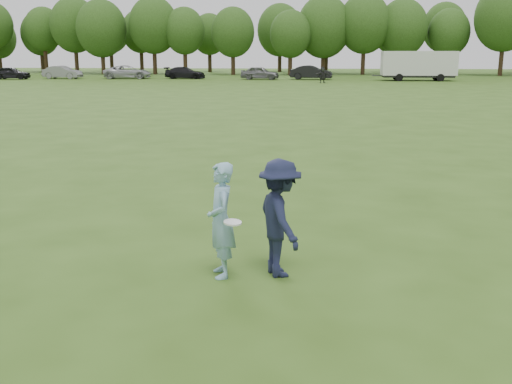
{
  "coord_description": "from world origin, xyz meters",
  "views": [
    {
      "loc": [
        0.72,
        -9.19,
        3.46
      ],
      "look_at": [
        -0.11,
        0.61,
        1.1
      ],
      "focal_mm": 42.0,
      "sensor_mm": 36.0,
      "label": 1
    }
  ],
  "objects_px": {
    "car_d": "(185,73)",
    "car_b": "(62,72)",
    "car_a": "(11,73)",
    "car_c": "(128,72)",
    "cargo_trailer": "(419,64)",
    "thrower": "(221,220)",
    "defender": "(280,218)",
    "car_e": "(260,73)",
    "player_far_d": "(323,75)",
    "car_f": "(311,73)"
  },
  "relations": [
    {
      "from": "car_b",
      "to": "cargo_trailer",
      "type": "height_order",
      "value": "cargo_trailer"
    },
    {
      "from": "player_far_d",
      "to": "car_b",
      "type": "xyz_separation_m",
      "value": [
        -30.25,
        6.35,
        -0.09
      ]
    },
    {
      "from": "car_f",
      "to": "thrower",
      "type": "bearing_deg",
      "value": -174.45
    },
    {
      "from": "car_a",
      "to": "car_e",
      "type": "relative_size",
      "value": 0.96
    },
    {
      "from": "player_far_d",
      "to": "defender",
      "type": "bearing_deg",
      "value": -109.69
    },
    {
      "from": "car_c",
      "to": "car_a",
      "type": "bearing_deg",
      "value": 93.55
    },
    {
      "from": "cargo_trailer",
      "to": "car_a",
      "type": "bearing_deg",
      "value": -179.19
    },
    {
      "from": "player_far_d",
      "to": "car_c",
      "type": "xyz_separation_m",
      "value": [
        -22.64,
        7.12,
        -0.07
      ]
    },
    {
      "from": "car_a",
      "to": "car_d",
      "type": "height_order",
      "value": "car_a"
    },
    {
      "from": "player_far_d",
      "to": "car_d",
      "type": "relative_size",
      "value": 0.35
    },
    {
      "from": "player_far_d",
      "to": "car_b",
      "type": "relative_size",
      "value": 0.37
    },
    {
      "from": "car_d",
      "to": "car_b",
      "type": "bearing_deg",
      "value": 96.78
    },
    {
      "from": "car_c",
      "to": "car_f",
      "type": "height_order",
      "value": "car_f"
    },
    {
      "from": "car_c",
      "to": "car_f",
      "type": "bearing_deg",
      "value": -96.92
    },
    {
      "from": "car_e",
      "to": "cargo_trailer",
      "type": "height_order",
      "value": "cargo_trailer"
    },
    {
      "from": "car_a",
      "to": "car_f",
      "type": "height_order",
      "value": "car_f"
    },
    {
      "from": "car_e",
      "to": "car_c",
      "type": "bearing_deg",
      "value": 93.13
    },
    {
      "from": "player_far_d",
      "to": "car_f",
      "type": "bearing_deg",
      "value": 81.58
    },
    {
      "from": "thrower",
      "to": "defender",
      "type": "distance_m",
      "value": 0.91
    },
    {
      "from": "car_d",
      "to": "cargo_trailer",
      "type": "relative_size",
      "value": 0.53
    },
    {
      "from": "car_c",
      "to": "cargo_trailer",
      "type": "xyz_separation_m",
      "value": [
        33.25,
        -1.68,
        1.01
      ]
    },
    {
      "from": "defender",
      "to": "cargo_trailer",
      "type": "xyz_separation_m",
      "value": [
        12.56,
        59.61,
        0.86
      ]
    },
    {
      "from": "thrower",
      "to": "car_c",
      "type": "bearing_deg",
      "value": -179.15
    },
    {
      "from": "car_c",
      "to": "thrower",
      "type": "bearing_deg",
      "value": -168.69
    },
    {
      "from": "car_d",
      "to": "thrower",
      "type": "bearing_deg",
      "value": -166.09
    },
    {
      "from": "car_a",
      "to": "car_e",
      "type": "bearing_deg",
      "value": -89.9
    },
    {
      "from": "defender",
      "to": "car_a",
      "type": "height_order",
      "value": "defender"
    },
    {
      "from": "player_far_d",
      "to": "car_f",
      "type": "height_order",
      "value": "player_far_d"
    },
    {
      "from": "car_c",
      "to": "car_f",
      "type": "xyz_separation_m",
      "value": [
        21.51,
        -0.14,
        0.02
      ]
    },
    {
      "from": "defender",
      "to": "cargo_trailer",
      "type": "height_order",
      "value": "cargo_trailer"
    },
    {
      "from": "thrower",
      "to": "car_e",
      "type": "xyz_separation_m",
      "value": [
        -4.12,
        60.76,
        -0.15
      ]
    },
    {
      "from": "car_c",
      "to": "car_d",
      "type": "bearing_deg",
      "value": -92.95
    },
    {
      "from": "car_d",
      "to": "cargo_trailer",
      "type": "height_order",
      "value": "cargo_trailer"
    },
    {
      "from": "thrower",
      "to": "car_c",
      "type": "relative_size",
      "value": 0.33
    },
    {
      "from": "thrower",
      "to": "car_b",
      "type": "relative_size",
      "value": 0.4
    },
    {
      "from": "player_far_d",
      "to": "car_e",
      "type": "relative_size",
      "value": 0.38
    },
    {
      "from": "car_f",
      "to": "cargo_trailer",
      "type": "xyz_separation_m",
      "value": [
        11.74,
        -1.54,
        0.99
      ]
    },
    {
      "from": "player_far_d",
      "to": "car_e",
      "type": "xyz_separation_m",
      "value": [
        -6.97,
        6.47,
        -0.09
      ]
    },
    {
      "from": "thrower",
      "to": "car_c",
      "type": "height_order",
      "value": "thrower"
    },
    {
      "from": "thrower",
      "to": "car_a",
      "type": "xyz_separation_m",
      "value": [
        -32.87,
        59.07,
        -0.18
      ]
    },
    {
      "from": "player_far_d",
      "to": "car_e",
      "type": "height_order",
      "value": "player_far_d"
    },
    {
      "from": "car_a",
      "to": "defender",
      "type": "bearing_deg",
      "value": -153.46
    },
    {
      "from": "car_c",
      "to": "cargo_trailer",
      "type": "distance_m",
      "value": 33.31
    },
    {
      "from": "car_f",
      "to": "car_e",
      "type": "bearing_deg",
      "value": 102.16
    },
    {
      "from": "car_e",
      "to": "cargo_trailer",
      "type": "relative_size",
      "value": 0.49
    },
    {
      "from": "car_c",
      "to": "defender",
      "type": "bearing_deg",
      "value": -167.9
    },
    {
      "from": "car_a",
      "to": "car_c",
      "type": "bearing_deg",
      "value": -83.15
    },
    {
      "from": "player_far_d",
      "to": "car_e",
      "type": "distance_m",
      "value": 9.51
    },
    {
      "from": "defender",
      "to": "car_f",
      "type": "distance_m",
      "value": 61.15
    },
    {
      "from": "cargo_trailer",
      "to": "car_c",
      "type": "bearing_deg",
      "value": 177.11
    }
  ]
}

